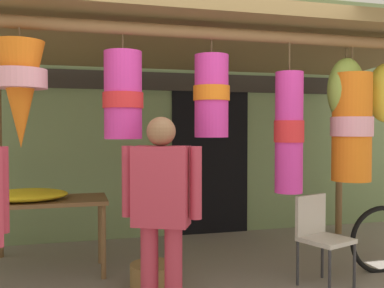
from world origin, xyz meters
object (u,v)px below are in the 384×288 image
vendor_in_orange (161,206)px  wicker_basket_by_table (153,276)px  display_table (32,208)px  flower_heap_on_table (28,195)px  folding_chair (319,232)px

vendor_in_orange → wicker_basket_by_table: bearing=84.0°
wicker_basket_by_table → vendor_in_orange: size_ratio=0.28×
display_table → flower_heap_on_table: (-0.02, -0.07, 0.14)m
flower_heap_on_table → folding_chair: size_ratio=0.93×
folding_chair → wicker_basket_by_table: folding_chair is taller
display_table → wicker_basket_by_table: bearing=-30.8°
folding_chair → vendor_in_orange: size_ratio=0.54×
display_table → flower_heap_on_table: 0.16m
display_table → folding_chair: 2.81m
wicker_basket_by_table → vendor_in_orange: vendor_in_orange is taller
wicker_basket_by_table → vendor_in_orange: bearing=-96.0°
flower_heap_on_table → wicker_basket_by_table: bearing=-27.8°
vendor_in_orange → flower_heap_on_table: bearing=126.1°
folding_chair → vendor_in_orange: (-1.62, -0.54, 0.41)m
flower_heap_on_table → display_table: bearing=71.7°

